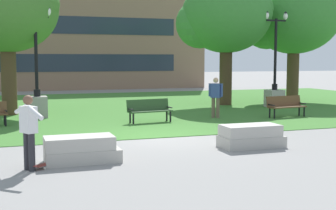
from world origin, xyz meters
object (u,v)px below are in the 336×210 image
at_px(concrete_block_left, 251,136).
at_px(lamp_post_right, 275,88).
at_px(person_bystander_near_lawn, 216,95).
at_px(concrete_block_center, 81,150).
at_px(lamp_post_center, 37,95).
at_px(person_skateboarder, 29,128).
at_px(skateboard, 48,163).
at_px(park_bench_far_right, 149,109).
at_px(park_bench_near_right, 286,105).

relative_size(concrete_block_left, lamp_post_right, 0.36).
height_order(concrete_block_left, person_bystander_near_lawn, person_bystander_near_lawn).
bearing_deg(concrete_block_center, lamp_post_center, 92.84).
height_order(person_skateboarder, person_bystander_near_lawn, person_bystander_near_lawn).
bearing_deg(person_skateboarder, skateboard, 24.88).
distance_m(park_bench_far_right, person_bystander_near_lawn, 3.10).
bearing_deg(concrete_block_left, skateboard, -173.11).
height_order(concrete_block_center, concrete_block_left, same).
xyz_separation_m(park_bench_near_right, lamp_post_right, (1.77, 3.76, 0.49)).
bearing_deg(concrete_block_left, park_bench_near_right, 49.39).
bearing_deg(concrete_block_left, person_bystander_near_lawn, 74.11).
height_order(skateboard, lamp_post_center, lamp_post_center).
xyz_separation_m(park_bench_near_right, park_bench_far_right, (-6.04, 0.30, 0.00)).
distance_m(park_bench_near_right, lamp_post_center, 10.67).
height_order(lamp_post_right, lamp_post_center, lamp_post_right).
distance_m(person_skateboarder, person_bystander_near_lawn, 10.65).
xyz_separation_m(park_bench_far_right, lamp_post_center, (-4.09, 3.01, 0.45)).
bearing_deg(park_bench_near_right, skateboard, -149.12).
bearing_deg(concrete_block_center, person_bystander_near_lawn, 45.01).
relative_size(park_bench_far_right, person_bystander_near_lawn, 1.09).
xyz_separation_m(concrete_block_center, concrete_block_left, (4.89, 0.41, 0.00)).
xyz_separation_m(concrete_block_left, lamp_post_center, (-5.35, 8.88, 0.69)).
height_order(concrete_block_left, park_bench_far_right, park_bench_far_right).
height_order(concrete_block_left, park_bench_near_right, park_bench_near_right).
distance_m(skateboard, park_bench_near_right, 12.21).
distance_m(concrete_block_left, lamp_post_center, 10.39).
bearing_deg(lamp_post_right, park_bench_far_right, -156.12).
xyz_separation_m(concrete_block_left, lamp_post_right, (6.55, 9.33, 0.72)).
bearing_deg(lamp_post_right, concrete_block_left, -125.07).
height_order(park_bench_near_right, park_bench_far_right, same).
distance_m(concrete_block_center, lamp_post_right, 15.05).
distance_m(park_bench_far_right, lamp_post_right, 8.56).
height_order(concrete_block_center, park_bench_near_right, park_bench_near_right).
xyz_separation_m(person_skateboarder, lamp_post_center, (0.77, 9.77, 0.01)).
bearing_deg(lamp_post_center, park_bench_near_right, -18.10).
height_order(concrete_block_left, lamp_post_center, lamp_post_center).
bearing_deg(person_skateboarder, person_bystander_near_lawn, 42.13).
relative_size(park_bench_near_right, lamp_post_center, 0.39).
xyz_separation_m(person_skateboarder, park_bench_near_right, (10.90, 6.46, -0.44)).
relative_size(person_skateboarder, lamp_post_center, 0.36).
bearing_deg(concrete_block_center, park_bench_far_right, 60.02).
height_order(concrete_block_center, person_bystander_near_lawn, person_bystander_near_lawn).
xyz_separation_m(person_skateboarder, person_bystander_near_lawn, (7.90, 7.15, 0.00)).
xyz_separation_m(lamp_post_right, person_bystander_near_lawn, (-4.77, -3.07, -0.04)).
distance_m(person_skateboarder, lamp_post_center, 9.80).
xyz_separation_m(skateboard, lamp_post_center, (0.34, 9.57, 0.91)).
distance_m(concrete_block_center, park_bench_far_right, 7.26).
xyz_separation_m(concrete_block_left, skateboard, (-5.69, -0.69, -0.22)).
height_order(concrete_block_center, lamp_post_center, lamp_post_center).
bearing_deg(person_bystander_near_lawn, park_bench_far_right, -172.72).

